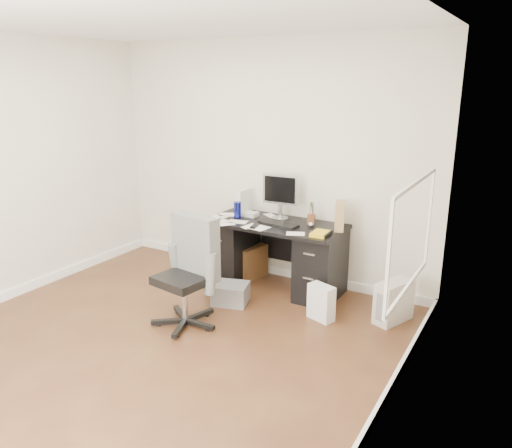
{
  "coord_description": "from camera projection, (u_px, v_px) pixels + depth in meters",
  "views": [
    {
      "loc": [
        2.74,
        -2.95,
        2.24
      ],
      "look_at": [
        0.32,
        1.2,
        0.85
      ],
      "focal_mm": 35.0,
      "sensor_mm": 36.0,
      "label": 1
    }
  ],
  "objects": [
    {
      "name": "ground",
      "position": [
        156.0,
        344.0,
        4.4
      ],
      "size": [
        4.0,
        4.0,
        0.0
      ],
      "primitive_type": "plane",
      "color": "#432215",
      "rests_on": "ground"
    },
    {
      "name": "desk",
      "position": [
        275.0,
        253.0,
        5.51
      ],
      "size": [
        1.5,
        0.7,
        0.75
      ],
      "color": "black",
      "rests_on": "ground"
    },
    {
      "name": "office_chair",
      "position": [
        183.0,
        273.0,
        4.61
      ],
      "size": [
        0.67,
        0.67,
        1.04
      ],
      "primitive_type": null,
      "rotation": [
        0.0,
        0.0,
        -0.15
      ],
      "color": "#565856",
      "rests_on": "ground"
    },
    {
      "name": "lcd_monitor",
      "position": [
        280.0,
        197.0,
        5.48
      ],
      "size": [
        0.42,
        0.26,
        0.51
      ],
      "primitive_type": null,
      "rotation": [
        0.0,
        0.0,
        0.08
      ],
      "color": "#B0B0B4",
      "rests_on": "desk"
    },
    {
      "name": "loose_papers",
      "position": [
        257.0,
        221.0,
        5.47
      ],
      "size": [
        1.1,
        0.6,
        0.0
      ],
      "primitive_type": null,
      "color": "white",
      "rests_on": "desk"
    },
    {
      "name": "travel_mug",
      "position": [
        237.0,
        210.0,
        5.57
      ],
      "size": [
        0.11,
        0.11,
        0.18
      ],
      "primitive_type": "cylinder",
      "rotation": [
        0.0,
        0.0,
        0.41
      ],
      "color": "navy",
      "rests_on": "desk"
    },
    {
      "name": "wicker_basket",
      "position": [
        245.0,
        260.0,
        5.87
      ],
      "size": [
        0.45,
        0.45,
        0.39
      ],
      "primitive_type": "cube",
      "rotation": [
        0.0,
        0.0,
        -0.19
      ],
      "color": "#522E18",
      "rests_on": "ground"
    },
    {
      "name": "computer_mouse",
      "position": [
        311.0,
        225.0,
        5.22
      ],
      "size": [
        0.08,
        0.08,
        0.06
      ],
      "primitive_type": "sphere",
      "rotation": [
        0.0,
        0.0,
        0.22
      ],
      "color": "#B0B0B4",
      "rests_on": "desk"
    },
    {
      "name": "yellow_book",
      "position": [
        321.0,
        234.0,
        4.96
      ],
      "size": [
        0.17,
        0.22,
        0.04
      ],
      "primitive_type": "cube",
      "rotation": [
        0.0,
        0.0,
        0.04
      ],
      "color": "yellow",
      "rests_on": "desk"
    },
    {
      "name": "white_binder",
      "position": [
        245.0,
        202.0,
        5.71
      ],
      "size": [
        0.13,
        0.26,
        0.29
      ],
      "primitive_type": "cube",
      "rotation": [
        0.0,
        0.0,
        -0.03
      ],
      "color": "silver",
      "rests_on": "desk"
    },
    {
      "name": "magazine_file",
      "position": [
        340.0,
        216.0,
        5.13
      ],
      "size": [
        0.2,
        0.27,
        0.29
      ],
      "primitive_type": "cube",
      "rotation": [
        0.0,
        0.0,
        0.34
      ],
      "color": "#967448",
      "rests_on": "desk"
    },
    {
      "name": "keyboard",
      "position": [
        278.0,
        224.0,
        5.31
      ],
      "size": [
        0.46,
        0.22,
        0.03
      ],
      "primitive_type": "cube",
      "rotation": [
        0.0,
        0.0,
        -0.14
      ],
      "color": "black",
      "rests_on": "desk"
    },
    {
      "name": "desk_printer",
      "position": [
        231.0,
        293.0,
        5.18
      ],
      "size": [
        0.43,
        0.38,
        0.21
      ],
      "primitive_type": "cube",
      "rotation": [
        0.0,
        0.0,
        0.3
      ],
      "color": "slate",
      "rests_on": "ground"
    },
    {
      "name": "paper_remote",
      "position": [
        256.0,
        226.0,
        5.24
      ],
      "size": [
        0.29,
        0.24,
        0.02
      ],
      "primitive_type": null,
      "rotation": [
        0.0,
        0.0,
        -0.15
      ],
      "color": "white",
      "rests_on": "desk"
    },
    {
      "name": "room_shell",
      "position": [
        150.0,
        157.0,
        3.94
      ],
      "size": [
        4.02,
        4.02,
        2.71
      ],
      "color": "silver",
      "rests_on": "ground"
    },
    {
      "name": "pen_cup",
      "position": [
        311.0,
        213.0,
        5.34
      ],
      "size": [
        0.12,
        0.12,
        0.24
      ],
      "primitive_type": null,
      "rotation": [
        0.0,
        0.0,
        0.27
      ],
      "color": "#583019",
      "rests_on": "desk"
    },
    {
      "name": "pc_tower",
      "position": [
        394.0,
        301.0,
        4.76
      ],
      "size": [
        0.32,
        0.45,
        0.41
      ],
      "primitive_type": "cube",
      "rotation": [
        0.0,
        0.0,
        -0.39
      ],
      "color": "#ABA59A",
      "rests_on": "ground"
    },
    {
      "name": "shopping_bag",
      "position": [
        321.0,
        302.0,
        4.81
      ],
      "size": [
        0.31,
        0.26,
        0.35
      ],
      "primitive_type": "cube",
      "rotation": [
        0.0,
        0.0,
        -0.33
      ],
      "color": "silver",
      "rests_on": "ground"
    }
  ]
}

